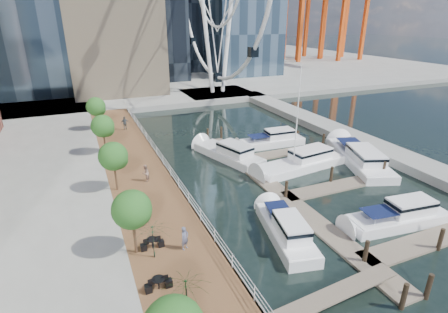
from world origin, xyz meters
name	(u,v)px	position (x,y,z in m)	size (l,w,h in m)	color
ground	(310,257)	(0.00, 0.00, 0.00)	(520.00, 520.00, 0.00)	black
boardwalk	(142,185)	(-9.00, 15.00, 0.50)	(6.00, 60.00, 1.00)	brown
seawall	(172,180)	(-6.00, 15.00, 0.50)	(0.25, 60.00, 1.00)	#595954
land_far	(119,68)	(0.00, 102.00, 0.50)	(200.00, 114.00, 1.00)	gray
breakwater	(343,134)	(20.00, 20.00, 0.50)	(4.00, 60.00, 1.00)	gray
pier	(218,94)	(14.00, 52.00, 0.50)	(14.00, 12.00, 1.00)	gray
railing	(170,171)	(-6.10, 15.00, 1.52)	(0.10, 60.00, 1.05)	white
floating_docks	(317,177)	(7.97, 9.98, 0.49)	(16.00, 34.00, 2.60)	#6D6051
port_cranes	(311,4)	(67.67, 95.67, 20.00)	(40.00, 52.00, 38.00)	#D84C14
street_trees	(113,156)	(-11.40, 14.00, 4.29)	(2.60, 42.60, 4.60)	#3F2B1C
cafe_tables	(174,306)	(-10.40, -2.00, 1.37)	(2.50, 13.70, 0.74)	black
yacht_foreground	(396,224)	(8.99, 0.68, 0.00)	(2.55, 9.53, 2.15)	white
pedestrian_near	(185,238)	(-8.25, 3.06, 1.86)	(0.63, 0.41, 1.72)	#555871
pedestrian_mid	(146,173)	(-8.60, 14.71, 1.84)	(0.82, 0.64, 1.69)	gray
pedestrian_far	(125,123)	(-7.94, 32.47, 1.96)	(1.13, 0.47, 1.92)	#353D42
moored_yachts	(305,172)	(8.27, 12.36, 0.00)	(21.97, 35.69, 11.50)	white
cafe_seating	(178,293)	(-10.16, -2.06, 2.23)	(3.92, 12.75, 2.50)	#0E341E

